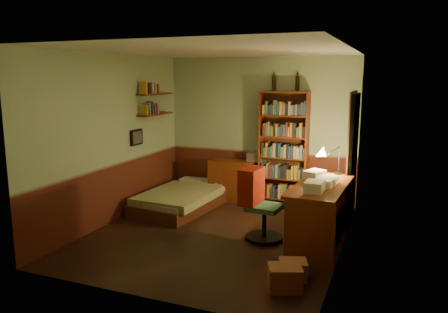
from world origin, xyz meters
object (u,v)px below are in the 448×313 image
at_px(dresser, 232,180).
at_px(desk, 320,215).
at_px(desk_lamp, 339,157).
at_px(bed, 183,192).
at_px(bookshelf, 283,149).
at_px(cardboard_box_b, 293,270).
at_px(office_chair, 264,209).
at_px(cardboard_box_a, 285,278).
at_px(mini_stereo, 256,157).

relative_size(dresser, desk, 0.53).
xyz_separation_m(desk, desk_lamp, (0.13, 0.73, 0.67)).
bearing_deg(bed, bookshelf, 36.11).
xyz_separation_m(bed, cardboard_box_b, (2.39, -1.98, -0.17)).
distance_m(bed, dresser, 1.01).
height_order(office_chair, cardboard_box_a, office_chair).
bearing_deg(cardboard_box_b, dresser, 122.70).
xyz_separation_m(bed, office_chair, (1.74, -0.94, 0.17)).
distance_m(mini_stereo, desk_lamp, 1.91).
relative_size(bed, dresser, 2.27).
distance_m(bed, office_chair, 1.99).
bearing_deg(dresser, cardboard_box_a, -61.52).
height_order(bed, desk, desk).
height_order(cardboard_box_a, cardboard_box_b, cardboard_box_a).
height_order(desk_lamp, cardboard_box_b, desk_lamp).
relative_size(mini_stereo, desk_lamp, 0.57).
relative_size(office_chair, cardboard_box_a, 2.56).
relative_size(bed, cardboard_box_b, 6.09).
distance_m(mini_stereo, bookshelf, 0.55).
xyz_separation_m(desk, office_chair, (-0.75, -0.12, 0.03)).
relative_size(bookshelf, desk, 1.28).
height_order(desk_lamp, cardboard_box_a, desk_lamp).
bearing_deg(bookshelf, dresser, -175.96).
bearing_deg(desk, mini_stereo, 132.75).
xyz_separation_m(dresser, desk_lamp, (2.01, -0.89, 0.73)).
xyz_separation_m(mini_stereo, cardboard_box_a, (1.35, -3.18, -0.68)).
height_order(dresser, desk_lamp, desk_lamp).
bearing_deg(office_chair, bed, 156.37).
height_order(dresser, mini_stereo, mini_stereo).
height_order(mini_stereo, desk_lamp, desk_lamp).
bearing_deg(dresser, mini_stereo, 15.44).
xyz_separation_m(bed, desk_lamp, (2.62, -0.09, 0.82)).
bearing_deg(bookshelf, cardboard_box_a, -76.31).
distance_m(office_chair, cardboard_box_a, 1.49).
bearing_deg(cardboard_box_a, cardboard_box_b, 85.22).
bearing_deg(bed, desk, -12.08).
bearing_deg(desk, office_chair, -168.43).
xyz_separation_m(desk_lamp, cardboard_box_b, (-0.22, -1.89, -0.98)).
bearing_deg(bed, desk_lamp, 4.26).
relative_size(mini_stereo, office_chair, 0.32).
bearing_deg(bed, office_chair, -22.12).
xyz_separation_m(bed, bookshelf, (1.54, 0.88, 0.72)).
distance_m(bookshelf, desk, 2.04).
distance_m(mini_stereo, desk, 2.32).
bearing_deg(office_chair, dresser, 127.87).
bearing_deg(desk, cardboard_box_b, -92.04).
xyz_separation_m(desk_lamp, office_chair, (-0.87, -0.85, -0.65)).
bearing_deg(office_chair, cardboard_box_b, -53.16).
height_order(bookshelf, cardboard_box_b, bookshelf).
bearing_deg(office_chair, cardboard_box_a, -59.74).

